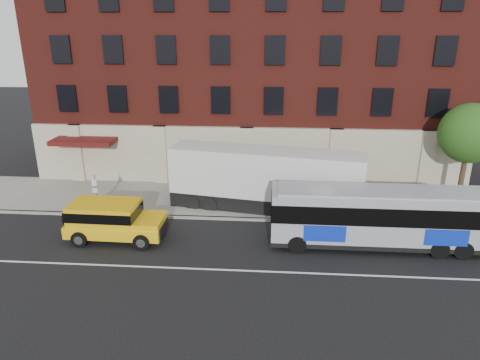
# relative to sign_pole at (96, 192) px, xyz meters

# --- Properties ---
(ground) EXTENTS (120.00, 120.00, 0.00)m
(ground) POSITION_rel_sign_pole_xyz_m (8.50, -6.15, -1.45)
(ground) COLOR black
(ground) RESTS_ON ground
(sidewalk) EXTENTS (60.00, 6.00, 0.15)m
(sidewalk) POSITION_rel_sign_pole_xyz_m (8.50, 2.85, -1.38)
(sidewalk) COLOR gray
(sidewalk) RESTS_ON ground
(kerb) EXTENTS (60.00, 0.25, 0.15)m
(kerb) POSITION_rel_sign_pole_xyz_m (8.50, -0.15, -1.38)
(kerb) COLOR gray
(kerb) RESTS_ON ground
(lane_line) EXTENTS (60.00, 0.12, 0.01)m
(lane_line) POSITION_rel_sign_pole_xyz_m (8.50, -5.65, -1.45)
(lane_line) COLOR silver
(lane_line) RESTS_ON ground
(building) EXTENTS (30.00, 12.10, 15.00)m
(building) POSITION_rel_sign_pole_xyz_m (8.49, 10.77, 6.13)
(building) COLOR #5D1C16
(building) RESTS_ON sidewalk
(sign_pole) EXTENTS (0.30, 0.20, 2.50)m
(sign_pole) POSITION_rel_sign_pole_xyz_m (0.00, 0.00, 0.00)
(sign_pole) COLOR slate
(sign_pole) RESTS_ON ground
(street_tree) EXTENTS (3.60, 3.60, 6.20)m
(street_tree) POSITION_rel_sign_pole_xyz_m (22.04, 3.34, 2.96)
(street_tree) COLOR #36261B
(street_tree) RESTS_ON sidewalk
(city_bus) EXTENTS (11.15, 2.42, 3.05)m
(city_bus) POSITION_rel_sign_pole_xyz_m (15.82, -2.73, 0.23)
(city_bus) COLOR #9A9BA4
(city_bus) RESTS_ON ground
(yellow_suv) EXTENTS (5.34, 2.43, 2.03)m
(yellow_suv) POSITION_rel_sign_pole_xyz_m (1.97, -2.96, -0.29)
(yellow_suv) COLOR yellow
(yellow_suv) RESTS_ON ground
(shipping_container) EXTENTS (11.60, 4.25, 3.79)m
(shipping_container) POSITION_rel_sign_pole_xyz_m (9.86, 1.42, 0.42)
(shipping_container) COLOR black
(shipping_container) RESTS_ON ground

